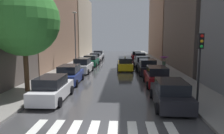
{
  "coord_description": "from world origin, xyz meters",
  "views": [
    {
      "loc": [
        0.82,
        -7.55,
        4.16
      ],
      "look_at": [
        -0.32,
        16.84,
        0.74
      ],
      "focal_mm": 32.83,
      "sensor_mm": 36.0,
      "label": 1
    }
  ],
  "objects_px": {
    "parked_car_right_nearest": "(170,94)",
    "lamp_post_left": "(75,36)",
    "parked_car_left_third": "(83,66)",
    "parked_car_left_fourth": "(91,61)",
    "parked_car_right_second": "(156,77)",
    "parked_car_right_fourth": "(142,63)",
    "parked_car_right_fifth": "(140,58)",
    "parked_car_left_sixth": "(98,55)",
    "traffic_light_right_corner": "(200,53)",
    "parked_car_left_second": "(70,75)",
    "parked_car_left_fifth": "(96,57)",
    "pedestrian_foreground": "(164,61)",
    "street_tree_left": "(23,20)",
    "parked_car_right_third": "(147,67)",
    "parked_car_left_nearest": "(52,89)",
    "taxi_midroad": "(125,64)",
    "parked_car_right_sixth": "(136,56)"
  },
  "relations": [
    {
      "from": "parked_car_left_third",
      "to": "parked_car_right_fifth",
      "type": "height_order",
      "value": "parked_car_left_third"
    },
    {
      "from": "parked_car_right_second",
      "to": "parked_car_right_fourth",
      "type": "height_order",
      "value": "parked_car_right_second"
    },
    {
      "from": "parked_car_left_fourth",
      "to": "parked_car_left_nearest",
      "type": "bearing_deg",
      "value": -178.61
    },
    {
      "from": "parked_car_right_nearest",
      "to": "lamp_post_left",
      "type": "xyz_separation_m",
      "value": [
        -9.4,
        15.65,
        3.73
      ]
    },
    {
      "from": "parked_car_left_third",
      "to": "parked_car_left_fourth",
      "type": "relative_size",
      "value": 0.97
    },
    {
      "from": "parked_car_right_fourth",
      "to": "parked_car_right_third",
      "type": "bearing_deg",
      "value": 178.71
    },
    {
      "from": "parked_car_left_nearest",
      "to": "parked_car_left_fourth",
      "type": "bearing_deg",
      "value": 0.03
    },
    {
      "from": "parked_car_left_fourth",
      "to": "parked_car_right_second",
      "type": "xyz_separation_m",
      "value": [
        7.77,
        -12.79,
        0.03
      ]
    },
    {
      "from": "parked_car_left_nearest",
      "to": "lamp_post_left",
      "type": "xyz_separation_m",
      "value": [
        -1.71,
        14.84,
        3.71
      ]
    },
    {
      "from": "parked_car_left_sixth",
      "to": "parked_car_right_second",
      "type": "height_order",
      "value": "parked_car_right_second"
    },
    {
      "from": "parked_car_left_second",
      "to": "parked_car_right_nearest",
      "type": "distance_m",
      "value": 9.92
    },
    {
      "from": "parked_car_left_third",
      "to": "parked_car_right_fifth",
      "type": "xyz_separation_m",
      "value": [
        7.87,
        10.4,
        -0.02
      ]
    },
    {
      "from": "parked_car_left_fifth",
      "to": "parked_car_right_fifth",
      "type": "height_order",
      "value": "parked_car_right_fifth"
    },
    {
      "from": "parked_car_right_third",
      "to": "street_tree_left",
      "type": "relative_size",
      "value": 0.53
    },
    {
      "from": "parked_car_left_nearest",
      "to": "parked_car_left_fourth",
      "type": "distance_m",
      "value": 17.62
    },
    {
      "from": "parked_car_left_fourth",
      "to": "parked_car_right_sixth",
      "type": "distance_m",
      "value": 12.76
    },
    {
      "from": "parked_car_left_third",
      "to": "street_tree_left",
      "type": "xyz_separation_m",
      "value": [
        -2.51,
        -9.52,
        4.64
      ]
    },
    {
      "from": "traffic_light_right_corner",
      "to": "parked_car_left_fifth",
      "type": "bearing_deg",
      "value": 110.88
    },
    {
      "from": "taxi_midroad",
      "to": "parked_car_right_second",
      "type": "bearing_deg",
      "value": -164.58
    },
    {
      "from": "parked_car_left_nearest",
      "to": "parked_car_right_fourth",
      "type": "xyz_separation_m",
      "value": [
        7.6,
        15.64,
        -0.01
      ]
    },
    {
      "from": "parked_car_left_fifth",
      "to": "traffic_light_right_corner",
      "type": "relative_size",
      "value": 0.97
    },
    {
      "from": "parked_car_right_fourth",
      "to": "taxi_midroad",
      "type": "relative_size",
      "value": 0.91
    },
    {
      "from": "parked_car_right_fifth",
      "to": "lamp_post_left",
      "type": "xyz_separation_m",
      "value": [
        -9.52,
        -6.86,
        3.68
      ]
    },
    {
      "from": "traffic_light_right_corner",
      "to": "parked_car_right_third",
      "type": "bearing_deg",
      "value": 98.22
    },
    {
      "from": "parked_car_left_sixth",
      "to": "parked_car_right_sixth",
      "type": "xyz_separation_m",
      "value": [
        7.74,
        -0.83,
        -0.03
      ]
    },
    {
      "from": "parked_car_right_nearest",
      "to": "parked_car_right_fourth",
      "type": "xyz_separation_m",
      "value": [
        -0.1,
        16.45,
        0.01
      ]
    },
    {
      "from": "parked_car_left_fifth",
      "to": "traffic_light_right_corner",
      "type": "bearing_deg",
      "value": -157.63
    },
    {
      "from": "parked_car_left_second",
      "to": "parked_car_right_nearest",
      "type": "xyz_separation_m",
      "value": [
        7.83,
        -6.08,
        -0.04
      ]
    },
    {
      "from": "parked_car_right_nearest",
      "to": "traffic_light_right_corner",
      "type": "distance_m",
      "value": 2.99
    },
    {
      "from": "parked_car_left_sixth",
      "to": "pedestrian_foreground",
      "type": "distance_m",
      "value": 21.43
    },
    {
      "from": "parked_car_right_second",
      "to": "street_tree_left",
      "type": "distance_m",
      "value": 11.76
    },
    {
      "from": "parked_car_left_second",
      "to": "parked_car_right_second",
      "type": "height_order",
      "value": "parked_car_left_second"
    },
    {
      "from": "pedestrian_foreground",
      "to": "parked_car_left_fourth",
      "type": "bearing_deg",
      "value": 179.44
    },
    {
      "from": "parked_car_left_third",
      "to": "parked_car_left_fourth",
      "type": "height_order",
      "value": "parked_car_left_third"
    },
    {
      "from": "parked_car_left_sixth",
      "to": "parked_car_right_fourth",
      "type": "xyz_separation_m",
      "value": [
        7.71,
        -13.05,
        -0.02
      ]
    },
    {
      "from": "parked_car_left_nearest",
      "to": "traffic_light_right_corner",
      "type": "distance_m",
      "value": 9.67
    },
    {
      "from": "parked_car_left_sixth",
      "to": "parked_car_right_second",
      "type": "relative_size",
      "value": 1.06
    },
    {
      "from": "parked_car_left_nearest",
      "to": "traffic_light_right_corner",
      "type": "xyz_separation_m",
      "value": [
        9.29,
        -0.98,
        2.51
      ]
    },
    {
      "from": "parked_car_left_nearest",
      "to": "taxi_midroad",
      "type": "xyz_separation_m",
      "value": [
        5.13,
        13.77,
        -0.02
      ]
    },
    {
      "from": "parked_car_right_second",
      "to": "parked_car_right_fifth",
      "type": "height_order",
      "value": "parked_car_right_fifth"
    },
    {
      "from": "lamp_post_left",
      "to": "parked_car_left_nearest",
      "type": "bearing_deg",
      "value": -83.42
    },
    {
      "from": "parked_car_right_fifth",
      "to": "parked_car_left_third",
      "type": "bearing_deg",
      "value": 145.48
    },
    {
      "from": "parked_car_left_fourth",
      "to": "taxi_midroad",
      "type": "xyz_separation_m",
      "value": [
        5.12,
        -3.84,
        -0.0
      ]
    },
    {
      "from": "pedestrian_foreground",
      "to": "street_tree_left",
      "type": "height_order",
      "value": "street_tree_left"
    },
    {
      "from": "parked_car_left_sixth",
      "to": "pedestrian_foreground",
      "type": "xyz_separation_m",
      "value": [
        9.47,
        -19.21,
        0.85
      ]
    },
    {
      "from": "parked_car_right_second",
      "to": "lamp_post_left",
      "type": "distance_m",
      "value": 14.29
    },
    {
      "from": "parked_car_left_fifth",
      "to": "parked_car_right_sixth",
      "type": "xyz_separation_m",
      "value": [
        7.66,
        4.4,
        0.01
      ]
    },
    {
      "from": "parked_car_left_third",
      "to": "parked_car_right_second",
      "type": "bearing_deg",
      "value": -127.32
    },
    {
      "from": "parked_car_left_fourth",
      "to": "street_tree_left",
      "type": "height_order",
      "value": "street_tree_left"
    },
    {
      "from": "parked_car_left_fifth",
      "to": "parked_car_right_second",
      "type": "relative_size",
      "value": 0.91
    }
  ]
}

